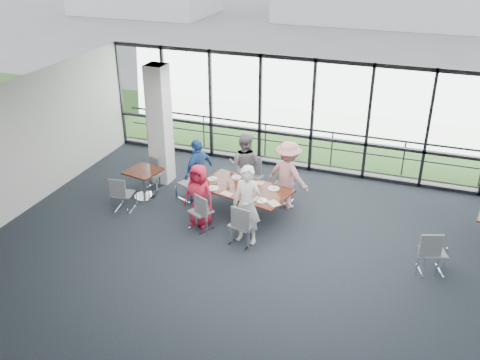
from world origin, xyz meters
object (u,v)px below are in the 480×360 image
(structural_column, at_px, (160,125))
(diner_far_right, at_px, (288,175))
(diner_near_right, at_px, (247,205))
(chair_spare_la, at_px, (124,194))
(chair_main_nl, at_px, (201,212))
(chair_main_nr, at_px, (242,225))
(chair_main_fr, at_px, (283,186))
(main_table, at_px, (244,192))
(diner_end, at_px, (199,171))
(chair_main_fl, at_px, (251,178))
(chair_spare_lb, at_px, (153,175))
(side_table_left, at_px, (143,175))
(chair_spare_r, at_px, (433,252))
(diner_near_left, at_px, (199,195))
(chair_main_end, at_px, (189,183))
(diner_far_left, at_px, (244,165))

(structural_column, height_order, diner_far_right, structural_column)
(diner_near_right, height_order, chair_spare_la, diner_near_right)
(chair_main_nl, relative_size, chair_main_nr, 0.94)
(chair_main_nr, xyz_separation_m, chair_main_fr, (0.31, 2.13, -0.01))
(main_table, relative_size, chair_main_nr, 2.42)
(chair_main_nl, xyz_separation_m, chair_main_fr, (1.41, 1.87, 0.02))
(chair_main_fr, bearing_deg, diner_end, 23.75)
(chair_main_nr, distance_m, chair_main_fl, 2.31)
(structural_column, bearing_deg, diner_end, -28.22)
(chair_spare_lb, bearing_deg, chair_spare_la, 102.09)
(chair_main_nl, distance_m, chair_main_fr, 2.34)
(side_table_left, bearing_deg, diner_end, 11.37)
(diner_far_right, height_order, chair_spare_r, diner_far_right)
(structural_column, height_order, diner_near_left, structural_column)
(diner_end, bearing_deg, diner_far_right, 118.05)
(diner_near_left, height_order, chair_main_end, diner_near_left)
(structural_column, relative_size, chair_main_end, 3.69)
(chair_main_nr, xyz_separation_m, chair_spare_lb, (-3.10, 1.72, -0.09))
(diner_end, bearing_deg, structural_column, -102.48)
(diner_near_right, distance_m, chair_main_fl, 2.22)
(side_table_left, xyz_separation_m, diner_far_left, (2.38, 0.93, 0.24))
(diner_far_right, distance_m, chair_spare_r, 3.86)
(chair_main_end, distance_m, chair_spare_r, 6.04)
(structural_column, height_order, chair_spare_r, structural_column)
(structural_column, distance_m, chair_main_fl, 2.77)
(structural_column, height_order, diner_far_left, structural_column)
(side_table_left, height_order, diner_far_right, diner_far_right)
(diner_near_right, xyz_separation_m, chair_main_end, (-2.05, 1.37, -0.47))
(chair_spare_lb, bearing_deg, diner_end, -171.77)
(diner_near_right, relative_size, chair_main_nr, 1.86)
(diner_end, distance_m, chair_main_nr, 2.28)
(side_table_left, relative_size, chair_main_fl, 0.93)
(diner_near_left, distance_m, diner_near_right, 1.31)
(diner_near_left, distance_m, diner_far_left, 1.76)
(structural_column, distance_m, diner_end, 1.78)
(diner_near_left, xyz_separation_m, chair_main_fr, (1.52, 1.68, -0.28))
(main_table, xyz_separation_m, diner_far_right, (0.84, 0.79, 0.22))
(chair_spare_la, bearing_deg, chair_spare_lb, 74.01)
(diner_far_right, distance_m, chair_main_fl, 1.13)
(chair_main_fr, bearing_deg, chair_main_fl, -1.17)
(chair_spare_la, bearing_deg, diner_near_right, -15.79)
(chair_main_nl, bearing_deg, side_table_left, -178.29)
(chair_main_fl, height_order, chair_main_end, chair_main_fl)
(side_table_left, bearing_deg, structural_column, 90.46)
(chair_main_nr, bearing_deg, diner_far_left, 118.92)
(structural_column, height_order, main_table, structural_column)
(chair_main_fl, bearing_deg, chair_main_end, 32.24)
(diner_far_right, distance_m, chair_main_fr, 0.46)
(diner_far_left, height_order, chair_main_nr, diner_far_left)
(diner_far_left, relative_size, chair_main_nr, 1.78)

